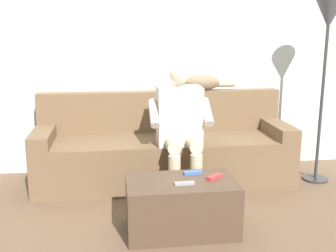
{
  "coord_description": "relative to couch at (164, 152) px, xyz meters",
  "views": [
    {
      "loc": [
        0.46,
        3.66,
        1.43
      ],
      "look_at": [
        0.0,
        0.19,
        0.61
      ],
      "focal_mm": 44.61,
      "sensor_mm": 36.0,
      "label": 1
    }
  ],
  "objects": [
    {
      "name": "couch",
      "position": [
        0.0,
        0.0,
        0.0
      ],
      "size": [
        2.37,
        0.71,
        0.84
      ],
      "color": "brown",
      "rests_on": "ground"
    },
    {
      "name": "floor_lamp",
      "position": [
        -1.46,
        0.17,
        1.11
      ],
      "size": [
        0.25,
        0.25,
        1.69
      ],
      "color": "#2D2D2D",
      "rests_on": "ground"
    },
    {
      "name": "cat_on_backrest",
      "position": [
        -0.37,
        -0.24,
        0.63
      ],
      "size": [
        0.6,
        0.13,
        0.17
      ],
      "color": "#756047",
      "rests_on": "couch"
    },
    {
      "name": "ground_plane",
      "position": [
        0.0,
        0.71,
        -0.29
      ],
      "size": [
        8.0,
        8.0,
        0.0
      ],
      "primitive_type": "plane",
      "color": "brown"
    },
    {
      "name": "coffee_table",
      "position": [
        0.0,
        1.03,
        -0.1
      ],
      "size": [
        0.78,
        0.47,
        0.38
      ],
      "color": "#4C3828",
      "rests_on": "ground"
    },
    {
      "name": "remote_gray",
      "position": [
        -0.01,
        1.1,
        0.1
      ],
      "size": [
        0.14,
        0.04,
        0.02
      ],
      "primitive_type": "cube",
      "rotation": [
        0.0,
        0.0,
        3.18
      ],
      "color": "gray",
      "rests_on": "coffee_table"
    },
    {
      "name": "person_solo_seated",
      "position": [
        -0.1,
        0.32,
        0.35
      ],
      "size": [
        0.53,
        0.52,
        1.14
      ],
      "color": "beige",
      "rests_on": "ground"
    },
    {
      "name": "remote_blue",
      "position": [
        -0.1,
        0.9,
        0.1
      ],
      "size": [
        0.14,
        0.06,
        0.02
      ],
      "primitive_type": "cube",
      "rotation": [
        0.0,
        0.0,
        0.13
      ],
      "color": "#3860B7",
      "rests_on": "coffee_table"
    },
    {
      "name": "back_wall",
      "position": [
        0.0,
        -0.45,
        1.04
      ],
      "size": [
        5.34,
        0.06,
        2.66
      ],
      "primitive_type": "cube",
      "color": "silver",
      "rests_on": "ground"
    },
    {
      "name": "remote_red",
      "position": [
        -0.24,
        1.01,
        0.11
      ],
      "size": [
        0.13,
        0.11,
        0.03
      ],
      "primitive_type": "cube",
      "rotation": [
        0.0,
        0.0,
        3.79
      ],
      "color": "#B73333",
      "rests_on": "coffee_table"
    }
  ]
}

